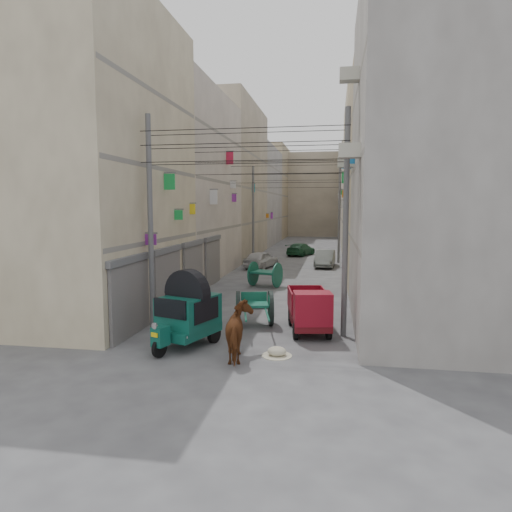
% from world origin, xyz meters
% --- Properties ---
extents(ground, '(140.00, 140.00, 0.00)m').
position_xyz_m(ground, '(0.00, 0.00, 0.00)').
color(ground, '#424245').
rests_on(ground, ground).
extents(building_row_left, '(8.00, 62.00, 14.00)m').
position_xyz_m(building_row_left, '(-8.00, 34.13, 6.46)').
color(building_row_left, beige).
rests_on(building_row_left, ground).
extents(building_row_right, '(8.00, 62.00, 14.00)m').
position_xyz_m(building_row_right, '(8.00, 34.13, 6.46)').
color(building_row_right, '#9F9B95').
rests_on(building_row_right, ground).
extents(end_cap_building, '(22.00, 10.00, 13.00)m').
position_xyz_m(end_cap_building, '(0.00, 66.00, 6.50)').
color(end_cap_building, tan).
rests_on(end_cap_building, ground).
extents(shutters_left, '(0.18, 14.40, 2.88)m').
position_xyz_m(shutters_left, '(-3.92, 10.38, 1.49)').
color(shutters_left, '#525257').
rests_on(shutters_left, ground).
extents(signboards, '(8.22, 40.52, 5.67)m').
position_xyz_m(signboards, '(-0.01, 21.66, 3.43)').
color(signboards, green).
rests_on(signboards, ground).
extents(ac_units, '(0.70, 6.55, 3.35)m').
position_xyz_m(ac_units, '(3.65, 7.67, 7.43)').
color(ac_units, '#B7B6A5').
rests_on(ac_units, ground).
extents(utility_poles, '(7.40, 22.20, 8.00)m').
position_xyz_m(utility_poles, '(0.00, 17.00, 4.00)').
color(utility_poles, '#57585A').
rests_on(utility_poles, ground).
extents(overhead_cables, '(7.40, 22.52, 1.12)m').
position_xyz_m(overhead_cables, '(0.00, 14.40, 6.77)').
color(overhead_cables, black).
rests_on(overhead_cables, ground).
extents(auto_rickshaw, '(2.16, 2.87, 1.95)m').
position_xyz_m(auto_rickshaw, '(-1.54, 4.00, 1.15)').
color(auto_rickshaw, black).
rests_on(auto_rickshaw, ground).
extents(tonga_cart, '(1.77, 3.20, 1.37)m').
position_xyz_m(tonga_cart, '(0.21, 6.87, 0.71)').
color(tonga_cart, black).
rests_on(tonga_cart, ground).
extents(mini_truck, '(1.83, 3.16, 1.67)m').
position_xyz_m(mini_truck, '(2.40, 6.04, 0.80)').
color(mini_truck, black).
rests_on(mini_truck, ground).
extents(second_cart, '(1.96, 1.83, 1.43)m').
position_xyz_m(second_cart, '(-0.69, 15.63, 0.76)').
color(second_cart, '#13553F').
rests_on(second_cart, ground).
extents(feed_sack, '(0.59, 0.47, 0.29)m').
position_xyz_m(feed_sack, '(1.52, 3.43, 0.15)').
color(feed_sack, beige).
rests_on(feed_sack, ground).
extents(horse, '(1.34, 2.15, 1.68)m').
position_xyz_m(horse, '(0.46, 3.00, 0.84)').
color(horse, brown).
rests_on(horse, ground).
extents(distant_car_white, '(2.55, 4.10, 1.30)m').
position_xyz_m(distant_car_white, '(-2.21, 23.65, 0.65)').
color(distant_car_white, '#BDBDBD').
rests_on(distant_car_white, ground).
extents(distant_car_grey, '(1.60, 4.01, 1.30)m').
position_xyz_m(distant_car_grey, '(2.54, 25.13, 0.65)').
color(distant_car_grey, slate).
rests_on(distant_car_grey, ground).
extents(distant_car_green, '(2.83, 4.38, 1.18)m').
position_xyz_m(distant_car_green, '(0.09, 33.11, 0.59)').
color(distant_car_green, '#1B4F2E').
rests_on(distant_car_green, ground).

